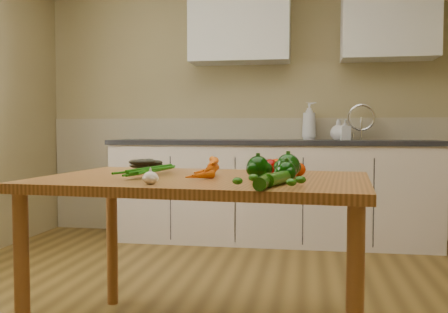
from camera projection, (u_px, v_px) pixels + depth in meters
name	position (u px, v px, depth m)	size (l,w,h in m)	color
room	(201.00, 76.00, 2.42)	(4.04, 5.04, 2.64)	brown
counter_run	(273.00, 190.00, 4.41)	(2.84, 0.64, 1.14)	beige
upper_cabinets	(308.00, 21.00, 4.41)	(2.15, 0.35, 0.70)	silver
table	(204.00, 196.00, 2.26)	(1.51, 1.04, 0.77)	#A4662F
soap_bottle_a	(309.00, 121.00, 4.50)	(0.13, 0.13, 0.34)	silver
soap_bottle_b	(345.00, 130.00, 4.34)	(0.08, 0.08, 0.18)	silver
soap_bottle_c	(338.00, 130.00, 4.40)	(0.14, 0.14, 0.18)	silver
carrot_bunch	(190.00, 169.00, 2.24)	(0.27, 0.21, 0.07)	#DD5C05
leafy_greens	(145.00, 161.00, 2.58)	(0.21, 0.19, 0.10)	black
garlic_bulb	(150.00, 178.00, 1.94)	(0.06, 0.06, 0.05)	white
pepper_a	(258.00, 168.00, 2.14)	(0.10, 0.10, 0.10)	black
pepper_b	(288.00, 166.00, 2.20)	(0.11, 0.11, 0.11)	black
pepper_c	(286.00, 172.00, 2.04)	(0.08, 0.08, 0.08)	black
tomato_a	(270.00, 167.00, 2.36)	(0.08, 0.08, 0.07)	#800302
tomato_b	(276.00, 166.00, 2.40)	(0.08, 0.08, 0.07)	#C73404
tomato_c	(298.00, 169.00, 2.28)	(0.07, 0.07, 0.06)	#C73404
zucchini_a	(277.00, 179.00, 1.91)	(0.05, 0.05, 0.19)	#144607
zucchini_b	(264.00, 182.00, 1.81)	(0.05, 0.05, 0.20)	#144607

